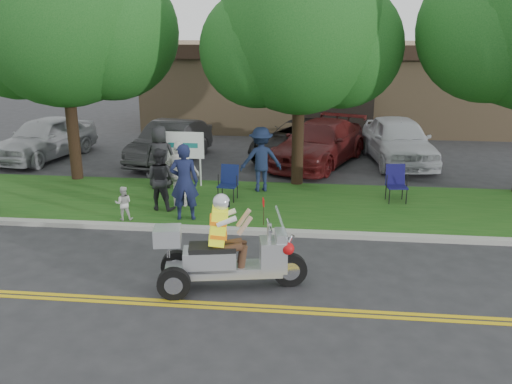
# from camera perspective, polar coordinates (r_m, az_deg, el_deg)

# --- Properties ---
(ground) EXTENTS (120.00, 120.00, 0.00)m
(ground) POSITION_cam_1_polar(r_m,az_deg,el_deg) (10.19, -0.17, -10.74)
(ground) COLOR #28282B
(ground) RESTS_ON ground
(centerline_near) EXTENTS (60.00, 0.10, 0.01)m
(centerline_near) POSITION_cam_1_polar(r_m,az_deg,el_deg) (9.68, -0.56, -12.30)
(centerline_near) COLOR gold
(centerline_near) RESTS_ON ground
(centerline_far) EXTENTS (60.00, 0.10, 0.01)m
(centerline_far) POSITION_cam_1_polar(r_m,az_deg,el_deg) (9.82, -0.45, -11.84)
(centerline_far) COLOR gold
(centerline_far) RESTS_ON ground
(curb) EXTENTS (60.00, 0.25, 0.12)m
(curb) POSITION_cam_1_polar(r_m,az_deg,el_deg) (12.93, 1.37, -4.23)
(curb) COLOR #A8A89E
(curb) RESTS_ON ground
(grass_verge) EXTENTS (60.00, 4.00, 0.10)m
(grass_verge) POSITION_cam_1_polar(r_m,az_deg,el_deg) (14.95, 2.10, -1.28)
(grass_verge) COLOR #174D14
(grass_verge) RESTS_ON ground
(commercial_building) EXTENTS (18.00, 8.20, 4.00)m
(commercial_building) POSITION_cam_1_polar(r_m,az_deg,el_deg) (28.08, 8.48, 11.24)
(commercial_building) COLOR #9E7F5B
(commercial_building) RESTS_ON ground
(tree_left) EXTENTS (6.62, 5.40, 7.78)m
(tree_left) POSITION_cam_1_polar(r_m,az_deg,el_deg) (17.65, -19.50, 16.43)
(tree_left) COLOR #332114
(tree_left) RESTS_ON ground
(tree_mid) EXTENTS (5.88, 4.80, 7.05)m
(tree_mid) POSITION_cam_1_polar(r_m,az_deg,el_deg) (16.20, 4.87, 15.86)
(tree_mid) COLOR #332114
(tree_mid) RESTS_ON ground
(business_sign) EXTENTS (1.25, 0.06, 1.75)m
(business_sign) POSITION_cam_1_polar(r_m,az_deg,el_deg) (16.42, -7.65, 4.60)
(business_sign) COLOR silver
(business_sign) RESTS_ON ground
(trike_scooter) EXTENTS (2.85, 1.15, 1.87)m
(trike_scooter) POSITION_cam_1_polar(r_m,az_deg,el_deg) (10.18, -3.34, -6.73)
(trike_scooter) COLOR black
(trike_scooter) RESTS_ON ground
(lawn_chair_a) EXTENTS (0.57, 0.58, 0.97)m
(lawn_chair_a) POSITION_cam_1_polar(r_m,az_deg,el_deg) (15.11, -2.89, 1.26)
(lawn_chair_a) COLOR black
(lawn_chair_a) RESTS_ON grass_verge
(lawn_chair_b) EXTENTS (0.59, 0.61, 1.01)m
(lawn_chair_b) POSITION_cam_1_polar(r_m,az_deg,el_deg) (15.42, 14.51, 1.16)
(lawn_chair_b) COLOR black
(lawn_chair_b) RESTS_ON grass_verge
(spectator_adult_left) EXTENTS (0.77, 0.57, 1.93)m
(spectator_adult_left) POSITION_cam_1_polar(r_m,az_deg,el_deg) (13.49, -7.56, 1.06)
(spectator_adult_left) COLOR #161D3F
(spectator_adult_left) RESTS_ON grass_verge
(spectator_adult_mid) EXTENTS (0.90, 0.75, 1.65)m
(spectator_adult_mid) POSITION_cam_1_polar(r_m,az_deg,el_deg) (14.38, -10.07, 1.36)
(spectator_adult_mid) COLOR black
(spectator_adult_mid) RESTS_ON grass_verge
(spectator_adult_right) EXTENTS (1.04, 0.44, 1.77)m
(spectator_adult_right) POSITION_cam_1_polar(r_m,az_deg,el_deg) (14.56, -8.00, 1.90)
(spectator_adult_right) COLOR white
(spectator_adult_right) RESTS_ON grass_verge
(spectator_chair_a) EXTENTS (1.36, 0.99, 1.89)m
(spectator_chair_a) POSITION_cam_1_polar(r_m,az_deg,el_deg) (15.77, 0.52, 3.46)
(spectator_chair_a) COLOR #15203C
(spectator_chair_a) RESTS_ON grass_verge
(spectator_chair_b) EXTENTS (1.00, 0.73, 1.87)m
(spectator_chair_b) POSITION_cam_1_polar(r_m,az_deg,el_deg) (16.34, -10.06, 3.65)
(spectator_chair_b) COLOR #232325
(spectator_chair_b) RESTS_ON grass_verge
(child_right) EXTENTS (0.48, 0.41, 0.86)m
(child_right) POSITION_cam_1_polar(r_m,az_deg,el_deg) (13.87, -13.78, -1.15)
(child_right) COLOR beige
(child_right) RESTS_ON grass_verge
(parked_car_far_left) EXTENTS (2.77, 4.88, 1.56)m
(parked_car_far_left) POSITION_cam_1_polar(r_m,az_deg,el_deg) (21.72, -21.36, 5.33)
(parked_car_far_left) COLOR #9C9DA2
(parked_car_far_left) RESTS_ON ground
(parked_car_left) EXTENTS (2.33, 4.67, 1.47)m
(parked_car_left) POSITION_cam_1_polar(r_m,az_deg,el_deg) (19.93, -9.00, 5.20)
(parked_car_left) COLOR #29292B
(parked_car_left) RESTS_ON ground
(parked_car_mid) EXTENTS (4.28, 5.61, 1.42)m
(parked_car_mid) POSITION_cam_1_polar(r_m,az_deg,el_deg) (20.37, 4.88, 5.52)
(parked_car_mid) COLOR black
(parked_car_mid) RESTS_ON ground
(parked_car_right) EXTENTS (3.94, 5.65, 1.52)m
(parked_car_right) POSITION_cam_1_polar(r_m,az_deg,el_deg) (19.57, 6.68, 5.15)
(parked_car_right) COLOR #561414
(parked_car_right) RESTS_ON ground
(parked_car_far_right) EXTENTS (2.54, 5.10, 1.67)m
(parked_car_far_right) POSITION_cam_1_polar(r_m,az_deg,el_deg) (20.23, 14.75, 5.31)
(parked_car_far_right) COLOR silver
(parked_car_far_right) RESTS_ON ground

